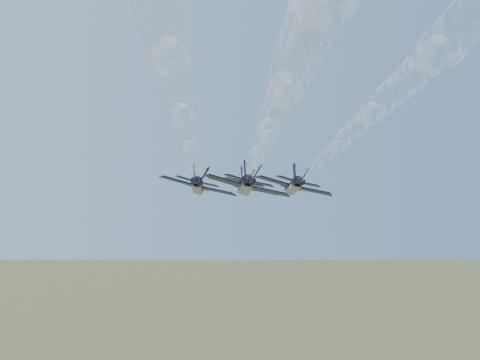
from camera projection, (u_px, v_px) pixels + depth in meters
name	position (u px, v px, depth m)	size (l,w,h in m)	color
jet_lead	(243.00, 186.00, 124.48)	(12.30, 17.17, 4.77)	black
jet_left	(198.00, 186.00, 112.53)	(12.30, 17.17, 4.77)	black
jet_right	(293.00, 186.00, 111.94)	(12.30, 17.17, 4.77)	black
jet_slot	(246.00, 186.00, 100.43)	(12.30, 17.17, 4.77)	black
smoke_trail_lead	(263.00, 184.00, 61.45)	(34.97, 76.14, 3.23)	white
smoke_trail_left	(166.00, 182.00, 49.49)	(34.97, 76.14, 3.23)	white
smoke_trail_right	(383.00, 182.00, 48.91)	(34.97, 76.14, 3.23)	white
smoke_trail_slot	(286.00, 180.00, 37.39)	(34.97, 76.14, 3.23)	white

